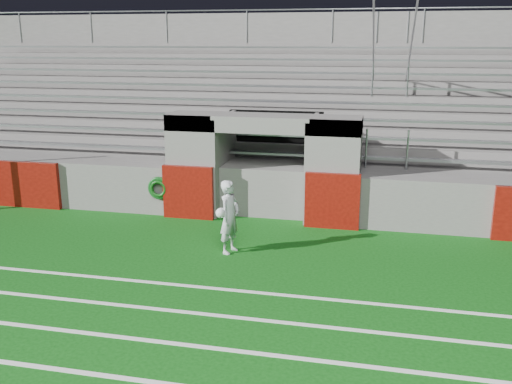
# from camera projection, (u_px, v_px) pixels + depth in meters

# --- Properties ---
(ground) EXTENTS (90.00, 90.00, 0.00)m
(ground) POSITION_uv_depth(u_px,v_px,m) (226.00, 268.00, 11.31)
(ground) COLOR #0C480E
(ground) RESTS_ON ground
(stadium_structure) EXTENTS (26.00, 8.48, 5.42)m
(stadium_structure) POSITION_uv_depth(u_px,v_px,m) (292.00, 132.00, 18.44)
(stadium_structure) COLOR #625F5D
(stadium_structure) RESTS_ON ground
(goalkeeper_with_ball) EXTENTS (0.52, 0.66, 1.57)m
(goalkeeper_with_ball) POSITION_uv_depth(u_px,v_px,m) (230.00, 217.00, 11.95)
(goalkeeper_with_ball) COLOR silver
(goalkeeper_with_ball) RESTS_ON ground
(hose_coil) EXTENTS (0.60, 0.15, 0.60)m
(hose_coil) POSITION_uv_depth(u_px,v_px,m) (159.00, 188.00, 14.43)
(hose_coil) COLOR #0E4614
(hose_coil) RESTS_ON ground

